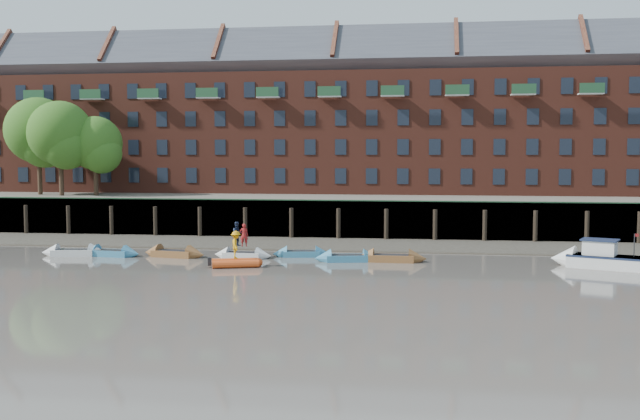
% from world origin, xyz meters
% --- Properties ---
extents(ground, '(220.00, 220.00, 0.00)m').
position_xyz_m(ground, '(0.00, 0.00, 0.00)').
color(ground, '#645D55').
rests_on(ground, ground).
extents(foreshore, '(110.00, 8.00, 0.50)m').
position_xyz_m(foreshore, '(0.00, 18.00, 0.00)').
color(foreshore, '#3D382F').
rests_on(foreshore, ground).
extents(mud_band, '(110.00, 1.60, 0.10)m').
position_xyz_m(mud_band, '(0.00, 14.60, 0.00)').
color(mud_band, '#4C4336').
rests_on(mud_band, ground).
extents(river_wall, '(110.00, 1.23, 3.30)m').
position_xyz_m(river_wall, '(-0.00, 22.38, 1.59)').
color(river_wall, '#2D2A26').
rests_on(river_wall, ground).
extents(bank_terrace, '(110.00, 28.00, 3.20)m').
position_xyz_m(bank_terrace, '(0.00, 36.00, 1.60)').
color(bank_terrace, '#5E594D').
rests_on(bank_terrace, ground).
extents(apartment_terrace, '(80.60, 15.56, 20.98)m').
position_xyz_m(apartment_terrace, '(-0.00, 36.99, 12.82)').
color(apartment_terrace, brown).
rests_on(apartment_terrace, bank_terrace).
extents(tree_cluster, '(11.76, 7.74, 9.40)m').
position_xyz_m(tree_cluster, '(-25.62, 27.35, 9.00)').
color(tree_cluster, '#3A281C').
rests_on(tree_cluster, bank_terrace).
extents(rowboat_0, '(4.70, 1.95, 1.32)m').
position_xyz_m(rowboat_0, '(-15.26, 9.14, 0.23)').
color(rowboat_0, silver).
rests_on(rowboat_0, ground).
extents(rowboat_1, '(4.42, 1.74, 1.25)m').
position_xyz_m(rowboat_1, '(-12.57, 9.32, 0.22)').
color(rowboat_1, teal).
rests_on(rowboat_1, ground).
extents(rowboat_2, '(4.78, 2.15, 1.34)m').
position_xyz_m(rowboat_2, '(-8.08, 9.59, 0.24)').
color(rowboat_2, brown).
rests_on(rowboat_2, ground).
extents(rowboat_3, '(4.16, 1.49, 1.18)m').
position_xyz_m(rowboat_3, '(-3.20, 9.67, 0.21)').
color(rowboat_3, silver).
rests_on(rowboat_3, ground).
extents(rowboat_4, '(4.14, 1.83, 1.16)m').
position_xyz_m(rowboat_4, '(0.67, 10.97, 0.21)').
color(rowboat_4, teal).
rests_on(rowboat_4, ground).
extents(rowboat_5, '(4.55, 2.12, 1.27)m').
position_xyz_m(rowboat_5, '(4.09, 9.12, 0.23)').
color(rowboat_5, teal).
rests_on(rowboat_5, ground).
extents(rowboat_6, '(4.72, 1.44, 1.36)m').
position_xyz_m(rowboat_6, '(7.00, 9.42, 0.24)').
color(rowboat_6, brown).
rests_on(rowboat_6, ground).
extents(rib_tender, '(3.30, 2.32, 0.56)m').
position_xyz_m(rib_tender, '(-2.57, 5.79, 0.24)').
color(rib_tender, '#D24A19').
rests_on(rib_tender, ground).
extents(motor_launch, '(5.90, 3.85, 2.32)m').
position_xyz_m(motor_launch, '(19.59, 8.77, 0.59)').
color(motor_launch, silver).
rests_on(motor_launch, ground).
extents(person_rower_a, '(0.65, 0.49, 1.58)m').
position_xyz_m(person_rower_a, '(-3.10, 9.68, 1.59)').
color(person_rower_a, maroon).
rests_on(person_rower_a, rowboat_3).
extents(person_rower_b, '(1.04, 1.00, 1.69)m').
position_xyz_m(person_rower_b, '(-3.62, 9.89, 1.64)').
color(person_rower_b, '#19233F').
rests_on(person_rower_b, rowboat_3).
extents(person_rib_crew, '(0.93, 1.27, 1.76)m').
position_xyz_m(person_rib_crew, '(-2.67, 5.84, 1.40)').
color(person_rib_crew, orange).
rests_on(person_rib_crew, rib_tender).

